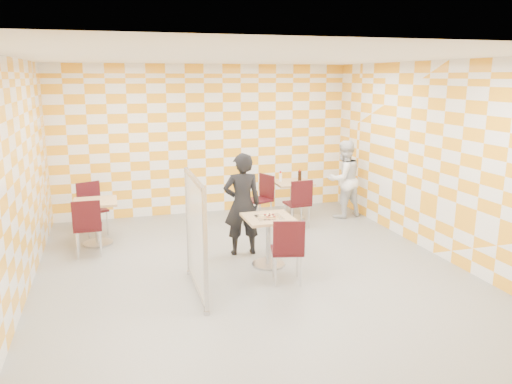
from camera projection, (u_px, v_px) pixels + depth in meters
room_shell at (243, 164)px, 7.32m from camera, size 7.00×7.00×7.00m
main_table at (269, 233)px, 7.36m from camera, size 0.70×0.70×0.75m
second_table at (292, 194)px, 9.79m from camera, size 0.70×0.70×0.75m
empty_table at (96, 215)px, 8.30m from camera, size 0.70×0.70×0.75m
chair_main_front at (288, 246)px, 6.66m from camera, size 0.51×0.52×0.92m
chair_second_front at (299, 200)px, 9.17m from camera, size 0.44×0.45×0.92m
chair_second_side at (262, 195)px, 9.57m from camera, size 0.55×0.55×0.92m
chair_empty_near at (87, 223)px, 7.70m from camera, size 0.42×0.43×0.92m
chair_empty_far at (91, 204)px, 8.88m from camera, size 0.55×0.55×0.92m
partition at (196, 235)px, 6.35m from camera, size 0.08×1.38×1.55m
man_dark at (242, 204)px, 7.79m from camera, size 0.62×0.43×1.62m
man_white at (344, 179)px, 9.89m from camera, size 0.86×0.73×1.54m
pizza_on_foil at (269, 216)px, 7.29m from camera, size 0.40×0.40×0.04m
sport_bottle at (280, 177)px, 9.77m from camera, size 0.06×0.06×0.20m
soda_bottle at (300, 176)px, 9.79m from camera, size 0.07×0.07×0.23m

